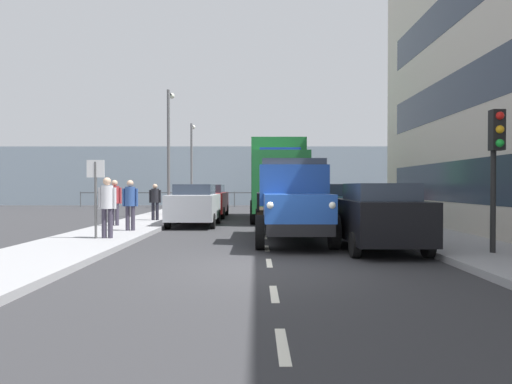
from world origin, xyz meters
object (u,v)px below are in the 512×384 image
Objects in this scene: car_black_kerbside_near at (378,216)px; lamp_post_promenade at (169,141)px; pedestrian_strolling at (130,201)px; lamp_post_far at (192,157)px; pedestrian_in_dark_coat at (155,199)px; car_teal_kerbside_1 at (342,207)px; traffic_light_near at (496,149)px; car_maroon_kerbside_3 at (306,198)px; car_silver_oppositeside_0 at (195,204)px; car_red_oppositeside_1 at (208,200)px; car_white_kerbside_2 at (320,201)px; street_sign at (96,185)px; pedestrian_by_lamp at (107,202)px; lorry_cargo_green at (277,177)px; pedestrian_near_railing at (115,199)px; truck_vintage_blue at (293,202)px.

lamp_post_promenade is at bearing -58.25° from car_black_kerbside_near.
lamp_post_far reaches higher than pedestrian_strolling.
pedestrian_in_dark_coat is (7.58, -8.33, 0.19)m from car_black_kerbside_near.
car_teal_kerbside_1 is 1.37× the size of traffic_light_near.
car_black_kerbside_near is 17.03m from car_maroon_kerbside_3.
car_silver_oppositeside_0 and car_red_oppositeside_1 have the same top height.
car_white_kerbside_2 is 2.01× the size of street_sign.
car_silver_oppositeside_0 is at bearing -109.83° from street_sign.
car_maroon_kerbside_3 is 1.37× the size of traffic_light_near.
car_maroon_kerbside_3 is 0.66× the size of lamp_post_promenade.
car_teal_kerbside_1 is 8.31m from pedestrian_in_dark_coat.
lamp_post_far is (7.91, -5.00, 2.92)m from car_maroon_kerbside_3.
pedestrian_by_lamp is 10.18m from traffic_light_near.
traffic_light_near is at bearing 125.56° from lamp_post_promenade.
car_maroon_kerbside_3 is 11.45m from car_silver_oppositeside_0.
car_white_kerbside_2 is at bearing -130.13° from street_sign.
pedestrian_in_dark_coat reaches higher than car_black_kerbside_near.
car_black_kerbside_near is at bearing 153.37° from pedestrian_strolling.
pedestrian_near_railing is at bearing 38.26° from lorry_cargo_green.
car_red_oppositeside_1 is at bearing -24.44° from lorry_cargo_green.
pedestrian_by_lamp reaches higher than pedestrian_near_railing.
truck_vintage_blue is 3.54× the size of pedestrian_in_dark_coat.
traffic_light_near is at bearing 109.39° from car_teal_kerbside_1.
street_sign is at bearing 70.17° from car_silver_oppositeside_0.
pedestrian_in_dark_coat is 13.96m from lamp_post_far.
pedestrian_strolling is 0.53× the size of traffic_light_near.
car_red_oppositeside_1 is at bearing -17.39° from car_white_kerbside_2.
pedestrian_near_railing reaches higher than car_silver_oppositeside_0.
lorry_cargo_green is at bearing -134.67° from car_silver_oppositeside_0.
traffic_light_near reaches higher than pedestrian_by_lamp.
pedestrian_strolling reaches higher than car_maroon_kerbside_3.
lorry_cargo_green reaches higher than car_teal_kerbside_1.
street_sign is at bearing 49.87° from car_white_kerbside_2.
car_maroon_kerbside_3 is at bearing -90.00° from car_white_kerbside_2.
pedestrian_by_lamp is (1.75, 5.60, 0.29)m from car_silver_oppositeside_0.
traffic_light_near is at bearing 119.87° from car_red_oppositeside_1.
car_white_kerbside_2 is 7.89m from pedestrian_in_dark_coat.
pedestrian_by_lamp is 0.27× the size of lamp_post_promenade.
pedestrian_near_railing is (8.51, 4.91, 0.27)m from car_white_kerbside_2.
traffic_light_near is (-4.33, 12.14, 0.40)m from lorry_cargo_green.
truck_vintage_blue is 1.25× the size of car_white_kerbside_2.
lamp_post_promenade is 9.47m from lamp_post_far.
truck_vintage_blue reaches higher than car_maroon_kerbside_3.
pedestrian_near_railing is 16.61m from lamp_post_far.
pedestrian_in_dark_coat is (5.53, -6.82, -0.10)m from truck_vintage_blue.
car_black_kerbside_near is 11.26m from pedestrian_in_dark_coat.
lorry_cargo_green is 6.05m from pedestrian_in_dark_coat.
lorry_cargo_green reaches higher than car_black_kerbside_near.
street_sign reaches higher than car_white_kerbside_2.
pedestrian_by_lamp reaches higher than car_teal_kerbside_1.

